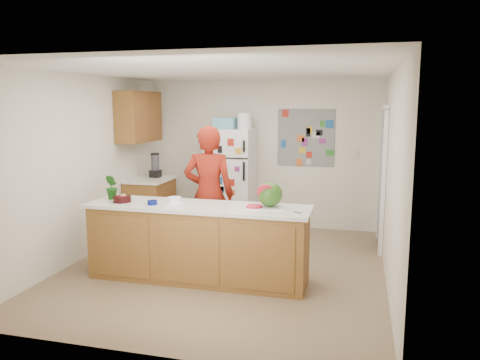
% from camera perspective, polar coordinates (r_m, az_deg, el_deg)
% --- Properties ---
extents(floor, '(4.00, 4.50, 0.02)m').
position_cam_1_polar(floor, '(6.21, -1.74, -10.63)').
color(floor, brown).
rests_on(floor, ground).
extents(wall_back, '(4.00, 0.02, 2.50)m').
position_cam_1_polar(wall_back, '(8.08, 2.70, 3.17)').
color(wall_back, beige).
rests_on(wall_back, ground).
extents(wall_left, '(0.02, 4.50, 2.50)m').
position_cam_1_polar(wall_left, '(6.74, -18.44, 1.52)').
color(wall_left, beige).
rests_on(wall_left, ground).
extents(wall_right, '(0.02, 4.50, 2.50)m').
position_cam_1_polar(wall_right, '(5.68, 18.05, 0.19)').
color(wall_right, beige).
rests_on(wall_right, ground).
extents(ceiling, '(4.00, 4.50, 0.02)m').
position_cam_1_polar(ceiling, '(5.86, -1.87, 13.25)').
color(ceiling, white).
rests_on(ceiling, wall_back).
extents(doorway, '(0.03, 0.85, 2.04)m').
position_cam_1_polar(doorway, '(7.15, 17.08, 0.13)').
color(doorway, black).
rests_on(doorway, ground).
extents(peninsula_base, '(2.60, 0.62, 0.88)m').
position_cam_1_polar(peninsula_base, '(5.67, -5.15, -7.80)').
color(peninsula_base, brown).
rests_on(peninsula_base, floor).
extents(peninsula_top, '(2.68, 0.70, 0.04)m').
position_cam_1_polar(peninsula_top, '(5.56, -5.22, -3.26)').
color(peninsula_top, silver).
rests_on(peninsula_top, peninsula_base).
extents(side_counter_base, '(0.60, 0.80, 0.86)m').
position_cam_1_polar(side_counter_base, '(7.89, -10.86, -3.16)').
color(side_counter_base, brown).
rests_on(side_counter_base, floor).
extents(side_counter_top, '(0.64, 0.84, 0.04)m').
position_cam_1_polar(side_counter_top, '(7.81, -10.96, 0.07)').
color(side_counter_top, silver).
rests_on(side_counter_top, side_counter_base).
extents(upper_cabinets, '(0.35, 1.00, 0.80)m').
position_cam_1_polar(upper_cabinets, '(7.73, -12.23, 7.54)').
color(upper_cabinets, brown).
rests_on(upper_cabinets, wall_left).
extents(refrigerator, '(0.75, 0.70, 1.70)m').
position_cam_1_polar(refrigerator, '(7.87, -1.10, 0.09)').
color(refrigerator, silver).
rests_on(refrigerator, floor).
extents(fridge_top_bin, '(0.35, 0.28, 0.18)m').
position_cam_1_polar(fridge_top_bin, '(7.81, -1.83, 6.94)').
color(fridge_top_bin, '#5999B2').
rests_on(fridge_top_bin, refrigerator).
extents(photo_collage, '(0.95, 0.01, 0.95)m').
position_cam_1_polar(photo_collage, '(7.91, 8.03, 5.15)').
color(photo_collage, slate).
rests_on(photo_collage, wall_back).
extents(person, '(0.72, 0.53, 1.83)m').
position_cam_1_polar(person, '(6.20, -3.81, -1.80)').
color(person, maroon).
rests_on(person, floor).
extents(blender_appliance, '(0.13, 0.13, 0.38)m').
position_cam_1_polar(blender_appliance, '(7.87, -10.29, 1.70)').
color(blender_appliance, black).
rests_on(blender_appliance, side_counter_top).
extents(cutting_board, '(0.49, 0.40, 0.01)m').
position_cam_1_polar(cutting_board, '(5.39, 2.99, -3.33)').
color(cutting_board, white).
rests_on(cutting_board, peninsula_top).
extents(watermelon, '(0.28, 0.28, 0.28)m').
position_cam_1_polar(watermelon, '(5.37, 3.68, -1.77)').
color(watermelon, '#1D5113').
rests_on(watermelon, cutting_board).
extents(watermelon_slice, '(0.19, 0.19, 0.02)m').
position_cam_1_polar(watermelon_slice, '(5.37, 1.74, -3.20)').
color(watermelon_slice, red).
rests_on(watermelon_slice, cutting_board).
extents(cherry_bowl, '(0.28, 0.28, 0.07)m').
position_cam_1_polar(cherry_bowl, '(5.87, -14.17, -2.28)').
color(cherry_bowl, black).
rests_on(cherry_bowl, peninsula_top).
extents(white_bowl, '(0.18, 0.18, 0.06)m').
position_cam_1_polar(white_bowl, '(5.75, -7.98, -2.38)').
color(white_bowl, silver).
rests_on(white_bowl, peninsula_top).
extents(cobalt_bowl, '(0.13, 0.13, 0.05)m').
position_cam_1_polar(cobalt_bowl, '(5.65, -10.65, -2.71)').
color(cobalt_bowl, '#04105A').
rests_on(cobalt_bowl, peninsula_top).
extents(plate, '(0.24, 0.24, 0.02)m').
position_cam_1_polar(plate, '(5.94, -14.03, -2.42)').
color(plate, '#B8B18A').
rests_on(plate, peninsula_top).
extents(paper_towel, '(0.19, 0.17, 0.02)m').
position_cam_1_polar(paper_towel, '(5.59, -7.78, -2.92)').
color(paper_towel, white).
rests_on(paper_towel, peninsula_top).
extents(keys, '(0.09, 0.04, 0.01)m').
position_cam_1_polar(keys, '(5.16, 7.00, -3.97)').
color(keys, gray).
rests_on(keys, peninsula_top).
extents(potted_plant, '(0.22, 0.22, 0.31)m').
position_cam_1_polar(potted_plant, '(6.04, -15.33, -0.84)').
color(potted_plant, '#1B4910').
rests_on(potted_plant, peninsula_top).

